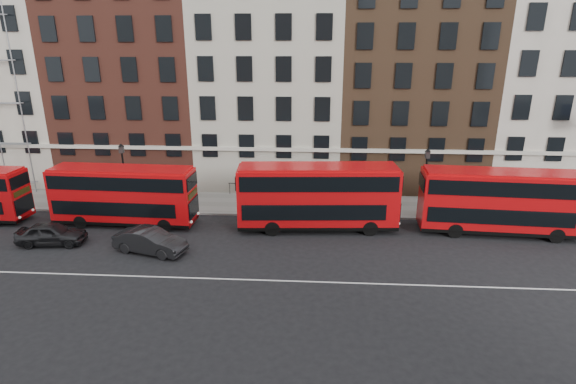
# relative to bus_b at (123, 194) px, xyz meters

# --- Properties ---
(ground) EXTENTS (120.00, 120.00, 0.00)m
(ground) POSITION_rel_bus_b_xyz_m (9.67, -5.67, -2.34)
(ground) COLOR black
(ground) RESTS_ON ground
(pavement) EXTENTS (80.00, 5.00, 0.15)m
(pavement) POSITION_rel_bus_b_xyz_m (9.67, 4.83, -2.27)
(pavement) COLOR gray
(pavement) RESTS_ON ground
(kerb) EXTENTS (80.00, 0.30, 0.16)m
(kerb) POSITION_rel_bus_b_xyz_m (9.67, 2.33, -2.26)
(kerb) COLOR gray
(kerb) RESTS_ON ground
(road_centre_line) EXTENTS (70.00, 0.12, 0.01)m
(road_centre_line) POSITION_rel_bus_b_xyz_m (9.67, -7.67, -2.34)
(road_centre_line) COLOR white
(road_centre_line) RESTS_ON ground
(building_terrace) EXTENTS (64.00, 11.95, 22.00)m
(building_terrace) POSITION_rel_bus_b_xyz_m (9.37, 12.21, 7.90)
(building_terrace) COLOR #B3AB9B
(building_terrace) RESTS_ON ground
(bus_b) EXTENTS (10.50, 2.93, 4.37)m
(bus_b) POSITION_rel_bus_b_xyz_m (0.00, 0.00, 0.00)
(bus_b) COLOR red
(bus_b) RESTS_ON ground
(bus_c) EXTENTS (11.47, 3.46, 4.75)m
(bus_c) POSITION_rel_bus_b_xyz_m (14.15, -0.00, 0.21)
(bus_c) COLOR red
(bus_c) RESTS_ON ground
(bus_d) EXTENTS (11.03, 3.34, 4.57)m
(bus_d) POSITION_rel_bus_b_xyz_m (26.87, 0.00, 0.11)
(bus_d) COLOR red
(bus_d) RESTS_ON ground
(car_rear) EXTENTS (4.56, 2.17, 1.51)m
(car_rear) POSITION_rel_bus_b_xyz_m (-3.54, -3.72, -1.59)
(car_rear) COLOR black
(car_rear) RESTS_ON ground
(car_front) EXTENTS (5.00, 2.85, 1.56)m
(car_front) POSITION_rel_bus_b_xyz_m (3.48, -4.50, -1.56)
(car_front) COLOR #242427
(car_front) RESTS_ON ground
(lamp_post_left) EXTENTS (0.44, 0.44, 5.33)m
(lamp_post_left) POSITION_rel_bus_b_xyz_m (-1.08, 2.97, 0.74)
(lamp_post_left) COLOR black
(lamp_post_left) RESTS_ON pavement
(lamp_post_right) EXTENTS (0.44, 0.44, 5.33)m
(lamp_post_right) POSITION_rel_bus_b_xyz_m (22.27, 2.74, 0.74)
(lamp_post_right) COLOR black
(lamp_post_right) RESTS_ON pavement
(traffic_light) EXTENTS (0.25, 0.45, 3.27)m
(traffic_light) POSITION_rel_bus_b_xyz_m (32.00, 2.43, 0.10)
(traffic_light) COLOR black
(traffic_light) RESTS_ON pavement
(iron_railings) EXTENTS (6.60, 0.06, 1.00)m
(iron_railings) POSITION_rel_bus_b_xyz_m (9.67, 7.03, -1.69)
(iron_railings) COLOR black
(iron_railings) RESTS_ON pavement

